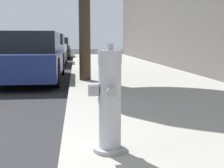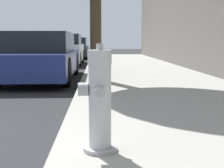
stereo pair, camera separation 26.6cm
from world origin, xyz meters
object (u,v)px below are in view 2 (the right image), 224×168
at_px(parked_car_near, 41,57).
at_px(parked_car_far, 74,48).
at_px(fire_hydrant, 99,102).
at_px(parked_car_mid, 62,50).

relative_size(parked_car_near, parked_car_far, 1.00).
relative_size(fire_hydrant, parked_car_far, 0.20).
bearing_deg(parked_car_mid, parked_car_near, -89.14).
distance_m(parked_car_near, parked_car_mid, 5.72).
distance_m(fire_hydrant, parked_car_mid, 11.91).
distance_m(fire_hydrant, parked_car_far, 17.39).
height_order(parked_car_near, parked_car_far, parked_car_near).
bearing_deg(fire_hydrant, parked_car_near, 104.49).
bearing_deg(parked_car_near, parked_car_mid, 90.86).
bearing_deg(parked_car_near, parked_car_far, 89.69).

